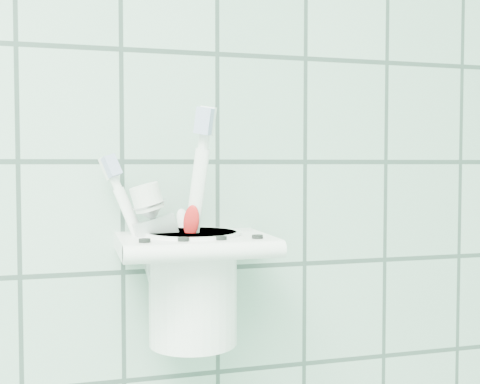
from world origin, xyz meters
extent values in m
cube|color=white|center=(0.63, 1.19, 1.27)|extent=(0.06, 0.02, 0.04)
cube|color=white|center=(0.63, 1.15, 1.28)|extent=(0.14, 0.11, 0.02)
cylinder|color=white|center=(0.63, 1.10, 1.28)|extent=(0.14, 0.02, 0.02)
cylinder|color=black|center=(0.58, 1.11, 1.29)|extent=(0.01, 0.01, 0.00)
cylinder|color=black|center=(0.62, 1.11, 1.29)|extent=(0.01, 0.01, 0.00)
cylinder|color=black|center=(0.65, 1.11, 1.29)|extent=(0.01, 0.01, 0.00)
cylinder|color=black|center=(0.68, 1.11, 1.29)|extent=(0.01, 0.01, 0.00)
cylinder|color=white|center=(0.63, 1.16, 1.24)|extent=(0.08, 0.08, 0.11)
cylinder|color=white|center=(0.63, 1.16, 1.29)|extent=(0.09, 0.09, 0.01)
cylinder|color=black|center=(0.63, 1.16, 1.29)|extent=(0.07, 0.07, 0.00)
cylinder|color=white|center=(0.62, 1.15, 1.27)|extent=(0.07, 0.04, 0.14)
cylinder|color=white|center=(0.62, 1.15, 1.35)|extent=(0.02, 0.01, 0.02)
cube|color=silver|center=(0.62, 1.15, 1.37)|extent=(0.02, 0.02, 0.02)
cube|color=white|center=(0.62, 1.15, 1.37)|extent=(0.02, 0.01, 0.02)
ellipsoid|color=purple|center=(0.62, 1.15, 1.29)|extent=(0.02, 0.01, 0.03)
cylinder|color=white|center=(0.64, 1.15, 1.27)|extent=(0.02, 0.07, 0.14)
cylinder|color=white|center=(0.64, 1.15, 1.35)|extent=(0.01, 0.02, 0.02)
cube|color=silver|center=(0.64, 1.15, 1.36)|extent=(0.01, 0.02, 0.02)
cube|color=white|center=(0.64, 1.15, 1.36)|extent=(0.01, 0.01, 0.02)
ellipsoid|color=green|center=(0.64, 1.15, 1.29)|extent=(0.01, 0.02, 0.03)
cylinder|color=white|center=(0.62, 1.17, 1.29)|extent=(0.04, 0.05, 0.18)
cylinder|color=white|center=(0.62, 1.17, 1.38)|extent=(0.02, 0.02, 0.03)
cube|color=silver|center=(0.62, 1.16, 1.40)|extent=(0.02, 0.02, 0.03)
cube|color=white|center=(0.62, 1.17, 1.40)|extent=(0.02, 0.02, 0.03)
ellipsoid|color=red|center=(0.62, 1.16, 1.31)|extent=(0.02, 0.02, 0.03)
cube|color=silver|center=(0.63, 1.16, 1.25)|extent=(0.07, 0.02, 0.12)
cube|color=silver|center=(0.63, 1.16, 1.20)|extent=(0.04, 0.01, 0.02)
cone|color=silver|center=(0.63, 1.16, 1.32)|extent=(0.04, 0.03, 0.02)
cylinder|color=white|center=(0.63, 1.16, 1.33)|extent=(0.03, 0.03, 0.03)
camera|label=1|loc=(0.52, 0.61, 1.36)|focal=45.00mm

